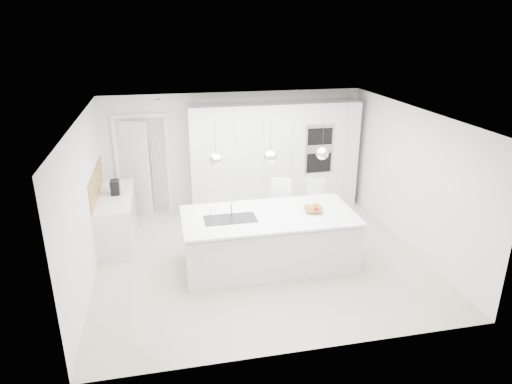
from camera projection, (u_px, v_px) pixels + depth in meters
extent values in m
plane|color=#C1B59A|center=(260.00, 256.00, 8.00)|extent=(5.50, 5.50, 0.00)
plane|color=white|center=(235.00, 151.00, 9.85)|extent=(5.50, 0.00, 5.50)
plane|color=white|center=(86.00, 203.00, 7.02)|extent=(0.00, 5.00, 5.00)
plane|color=white|center=(260.00, 115.00, 7.12)|extent=(5.50, 5.50, 0.00)
cube|color=silver|center=(274.00, 157.00, 9.76)|extent=(3.60, 0.60, 2.30)
cube|color=white|center=(131.00, 169.00, 9.43)|extent=(0.76, 0.38, 2.00)
cube|color=silver|center=(117.00, 219.00, 8.47)|extent=(0.60, 1.80, 0.86)
cube|color=white|center=(115.00, 196.00, 8.31)|extent=(0.62, 1.82, 0.04)
cube|color=#AF8337|center=(96.00, 183.00, 8.16)|extent=(0.02, 1.80, 0.50)
cube|color=silver|center=(269.00, 242.00, 7.59)|extent=(2.80, 1.20, 0.86)
cube|color=white|center=(269.00, 216.00, 7.48)|extent=(2.84, 1.40, 0.04)
cylinder|color=white|center=(231.00, 206.00, 7.44)|extent=(0.02, 0.02, 0.30)
sphere|color=white|center=(216.00, 160.00, 6.91)|extent=(0.20, 0.20, 0.20)
sphere|color=white|center=(270.00, 157.00, 7.07)|extent=(0.20, 0.20, 0.20)
sphere|color=white|center=(322.00, 154.00, 7.24)|extent=(0.20, 0.20, 0.20)
imported|color=#AF8337|center=(313.00, 210.00, 7.56)|extent=(0.38, 0.38, 0.08)
cube|color=black|center=(115.00, 187.00, 8.32)|extent=(0.16, 0.24, 0.26)
sphere|color=red|center=(316.00, 208.00, 7.52)|extent=(0.09, 0.09, 0.09)
sphere|color=red|center=(316.00, 207.00, 7.59)|extent=(0.08, 0.08, 0.08)
torus|color=yellow|center=(315.00, 206.00, 7.52)|extent=(0.24, 0.17, 0.21)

